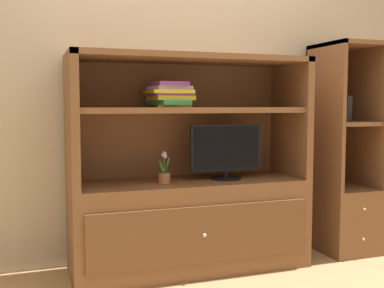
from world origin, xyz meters
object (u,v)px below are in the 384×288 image
Objects in this scene: potted_plant at (164,174)px; upright_book_row at (338,108)px; tv_monitor at (226,151)px; media_console at (189,201)px; bookshelf_tall at (343,181)px; magazine_stack at (169,95)px.

potted_plant is 1.42m from upright_book_row.
tv_monitor is at bearing -178.54° from upright_book_row.
media_console is at bearing 173.49° from tv_monitor.
media_console is at bearing 179.71° from upright_book_row.
potted_plant is at bearing -178.04° from bookshelf_tall.
tv_monitor is at bearing -2.97° from magazine_stack.
potted_plant is at bearing -142.06° from magazine_stack.
tv_monitor is (0.26, -0.03, 0.33)m from media_console.
upright_book_row is (0.91, 0.02, 0.29)m from tv_monitor.
potted_plant is (-0.44, -0.01, -0.13)m from tv_monitor.
upright_book_row is at bearing 0.12° from magazine_stack.
magazine_stack is at bearing 177.03° from tv_monitor.
upright_book_row is at bearing 1.46° from tv_monitor.
upright_book_row is at bearing 1.59° from potted_plant.
bookshelf_tall reaches higher than upright_book_row.
upright_book_row is at bearing -0.29° from media_console.
tv_monitor is 0.33× the size of bookshelf_tall.
tv_monitor is 1.02m from bookshelf_tall.
media_console reaches higher than upright_book_row.
media_console is at bearing -179.75° from bookshelf_tall.
magazine_stack is at bearing -179.42° from bookshelf_tall.
magazine_stack is (-0.14, -0.01, 0.71)m from media_console.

